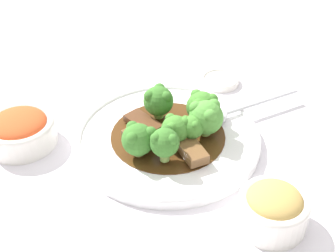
# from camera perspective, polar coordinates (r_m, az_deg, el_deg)

# --- Properties ---
(ground_plane) EXTENTS (4.00, 4.00, 0.00)m
(ground_plane) POSITION_cam_1_polar(r_m,az_deg,el_deg) (0.77, 0.00, -2.02)
(ground_plane) COLOR silver
(main_plate) EXTENTS (0.30, 0.30, 0.02)m
(main_plate) POSITION_cam_1_polar(r_m,az_deg,el_deg) (0.76, 0.00, -1.44)
(main_plate) COLOR white
(main_plate) RESTS_ON ground_plane
(beef_strip_0) EXTENTS (0.06, 0.06, 0.02)m
(beef_strip_0) POSITION_cam_1_polar(r_m,az_deg,el_deg) (0.71, 3.04, -3.24)
(beef_strip_0) COLOR brown
(beef_strip_0) RESTS_ON main_plate
(beef_strip_1) EXTENTS (0.05, 0.07, 0.01)m
(beef_strip_1) POSITION_cam_1_polar(r_m,az_deg,el_deg) (0.77, -3.10, 0.31)
(beef_strip_1) COLOR #56331E
(beef_strip_1) RESTS_ON main_plate
(beef_strip_2) EXTENTS (0.05, 0.06, 0.01)m
(beef_strip_2) POSITION_cam_1_polar(r_m,az_deg,el_deg) (0.74, -3.40, -1.37)
(beef_strip_2) COLOR brown
(beef_strip_2) RESTS_ON main_plate
(broccoli_floret_0) EXTENTS (0.04, 0.04, 0.05)m
(broccoli_floret_0) POSITION_cam_1_polar(r_m,az_deg,el_deg) (0.72, 0.90, -0.32)
(broccoli_floret_0) COLOR #7FA84C
(broccoli_floret_0) RESTS_ON main_plate
(broccoli_floret_1) EXTENTS (0.04, 0.04, 0.05)m
(broccoli_floret_1) POSITION_cam_1_polar(r_m,az_deg,el_deg) (0.73, 3.02, 0.00)
(broccoli_floret_1) COLOR #7FA84C
(broccoli_floret_1) RESTS_ON main_plate
(broccoli_floret_2) EXTENTS (0.04, 0.04, 0.06)m
(broccoli_floret_2) POSITION_cam_1_polar(r_m,az_deg,el_deg) (0.68, -0.41, -1.98)
(broccoli_floret_2) COLOR #8EB756
(broccoli_floret_2) RESTS_ON main_plate
(broccoli_floret_3) EXTENTS (0.05, 0.05, 0.05)m
(broccoli_floret_3) POSITION_cam_1_polar(r_m,az_deg,el_deg) (0.70, -3.68, -1.57)
(broccoli_floret_3) COLOR #8EB756
(broccoli_floret_3) RESTS_ON main_plate
(broccoli_floret_4) EXTENTS (0.06, 0.06, 0.06)m
(broccoli_floret_4) POSITION_cam_1_polar(r_m,az_deg,el_deg) (0.74, 4.66, 1.14)
(broccoli_floret_4) COLOR #7FA84C
(broccoli_floret_4) RESTS_ON main_plate
(broccoli_floret_5) EXTENTS (0.05, 0.05, 0.06)m
(broccoli_floret_5) POSITION_cam_1_polar(r_m,az_deg,el_deg) (0.77, -1.18, 3.16)
(broccoli_floret_5) COLOR #8EB756
(broccoli_floret_5) RESTS_ON main_plate
(broccoli_floret_6) EXTENTS (0.05, 0.05, 0.05)m
(broccoli_floret_6) POSITION_cam_1_polar(r_m,az_deg,el_deg) (0.77, 4.16, 2.44)
(broccoli_floret_6) COLOR #7FA84C
(broccoli_floret_6) RESTS_ON main_plate
(serving_spoon) EXTENTS (0.20, 0.15, 0.01)m
(serving_spoon) POSITION_cam_1_polar(r_m,az_deg,el_deg) (0.79, 5.81, 1.32)
(serving_spoon) COLOR silver
(serving_spoon) RESTS_ON main_plate
(side_bowl_kimchi) EXTENTS (0.11, 0.11, 0.05)m
(side_bowl_kimchi) POSITION_cam_1_polar(r_m,az_deg,el_deg) (0.79, -17.59, -0.42)
(side_bowl_kimchi) COLOR white
(side_bowl_kimchi) RESTS_ON ground_plane
(side_bowl_appetizer) EXTENTS (0.09, 0.09, 0.06)m
(side_bowl_appetizer) POSITION_cam_1_polar(r_m,az_deg,el_deg) (0.64, 12.70, -9.73)
(side_bowl_appetizer) COLOR white
(side_bowl_appetizer) RESTS_ON ground_plane
(sauce_dish) EXTENTS (0.07, 0.07, 0.01)m
(sauce_dish) POSITION_cam_1_polar(r_m,az_deg,el_deg) (0.92, 6.37, 5.58)
(sauce_dish) COLOR white
(sauce_dish) RESTS_ON ground_plane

